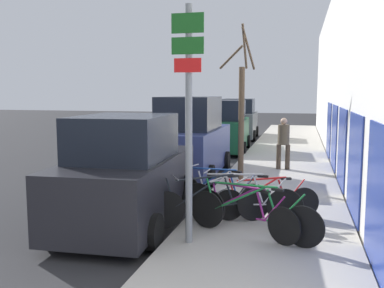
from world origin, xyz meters
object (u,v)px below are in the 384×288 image
at_px(parked_car_1, 190,141).
at_px(pedestrian_near, 284,140).
at_px(parked_car_0, 127,176).
at_px(bicycle_0, 252,214).
at_px(bicycle_2, 211,203).
at_px(signpost, 189,116).
at_px(bicycle_5, 219,192).
at_px(parked_car_2, 225,128).
at_px(street_tree, 241,112).
at_px(bicycle_4, 267,201).
at_px(bicycle_3, 240,201).
at_px(parked_car_3, 239,120).
at_px(bicycle_1, 245,213).

bearing_deg(parked_car_1, pedestrian_near, 21.32).
bearing_deg(parked_car_1, parked_car_0, -89.91).
distance_m(bicycle_0, bicycle_2, 0.97).
bearing_deg(signpost, bicycle_2, 80.82).
relative_size(bicycle_5, parked_car_2, 0.49).
bearing_deg(street_tree, parked_car_1, 150.23).
xyz_separation_m(bicycle_4, street_tree, (-1.01, 3.56, 1.56)).
height_order(signpost, street_tree, street_tree).
distance_m(bicycle_4, parked_car_0, 2.79).
distance_m(bicycle_3, street_tree, 4.13).
bearing_deg(bicycle_3, parked_car_2, 14.68).
bearing_deg(street_tree, bicycle_5, -90.29).
relative_size(parked_car_3, street_tree, 1.01).
height_order(bicycle_3, parked_car_3, parked_car_3).
xyz_separation_m(signpost, bicycle_1, (0.85, 0.68, -1.73)).
bearing_deg(signpost, bicycle_4, 54.83).
height_order(bicycle_4, parked_car_2, parked_car_2).
bearing_deg(parked_car_2, signpost, -86.07).
distance_m(parked_car_0, parked_car_3, 16.24).
relative_size(bicycle_0, parked_car_1, 0.54).
distance_m(parked_car_0, pedestrian_near, 6.81).
xyz_separation_m(bicycle_3, parked_car_3, (-2.32, 15.92, 0.47)).
height_order(bicycle_1, street_tree, street_tree).
height_order(bicycle_1, parked_car_3, parked_car_3).
distance_m(bicycle_3, bicycle_5, 0.84).
bearing_deg(street_tree, pedestrian_near, 62.69).
bearing_deg(bicycle_0, pedestrian_near, 17.37).
xyz_separation_m(bicycle_3, parked_car_2, (-2.16, 10.59, 0.47)).
height_order(parked_car_0, pedestrian_near, parked_car_0).
relative_size(parked_car_2, street_tree, 1.03).
bearing_deg(bicycle_2, pedestrian_near, -39.73).
bearing_deg(parked_car_3, bicycle_2, -86.07).
relative_size(bicycle_1, bicycle_3, 0.81).
xyz_separation_m(bicycle_1, parked_car_2, (-2.34, 11.29, 0.50)).
height_order(bicycle_3, street_tree, street_tree).
distance_m(signpost, street_tree, 5.20).
bearing_deg(parked_car_2, bicycle_0, -80.97).
height_order(bicycle_1, parked_car_2, parked_car_2).
height_order(bicycle_5, street_tree, street_tree).
bearing_deg(bicycle_0, bicycle_3, 39.59).
bearing_deg(signpost, street_tree, 88.42).
height_order(bicycle_1, bicycle_5, bicycle_5).
relative_size(signpost, bicycle_1, 2.01).
height_order(bicycle_0, bicycle_2, bicycle_2).
bearing_deg(bicycle_4, bicycle_0, 151.13).
bearing_deg(bicycle_1, bicycle_5, 60.66).
height_order(bicycle_5, parked_car_2, parked_car_2).
distance_m(bicycle_2, bicycle_5, 0.99).
xyz_separation_m(bicycle_2, parked_car_3, (-1.82, 16.27, 0.47)).
height_order(signpost, bicycle_1, signpost).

